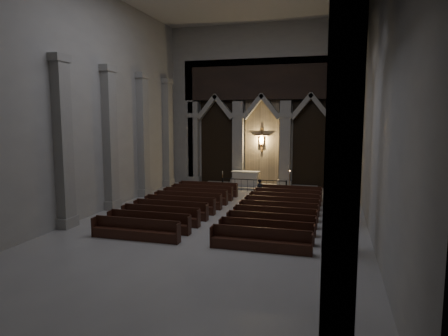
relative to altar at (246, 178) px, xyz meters
name	(u,v)px	position (x,y,z in m)	size (l,w,h in m)	color
room	(218,65)	(1.00, -10.64, 6.93)	(24.00, 24.10, 12.00)	#9E9B96
sanctuary_wall	(262,98)	(1.00, 0.89, 5.94)	(14.00, 0.77, 12.00)	gray
right_arcade	(341,60)	(6.50, -9.31, 7.15)	(1.00, 24.00, 12.00)	gray
left_pilasters	(128,139)	(-5.75, -7.14, 3.24)	(0.60, 13.00, 8.03)	gray
sanctuary_step	(259,187)	(1.00, -0.04, -0.60)	(8.50, 2.60, 0.15)	gray
altar	(246,178)	(0.00, 0.00, 0.00)	(2.05, 0.82, 1.04)	#B9B2A2
altar_rail	(254,183)	(1.00, -1.88, -0.07)	(4.62, 0.09, 0.91)	black
candle_stand_left	(223,184)	(-1.39, -1.46, -0.31)	(0.22, 0.22, 1.33)	#A36E32
candle_stand_right	(289,186)	(3.38, -1.06, -0.27)	(0.25, 0.25, 1.50)	#A36E32
pews	(227,210)	(1.00, -8.95, -0.38)	(9.42, 10.55, 0.90)	black
worshipper	(260,190)	(1.90, -4.51, -0.01)	(0.48, 0.32, 1.33)	black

